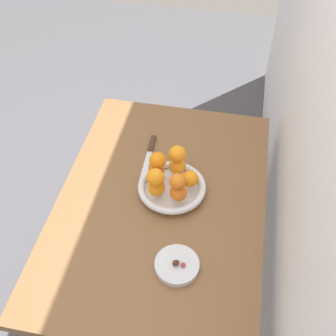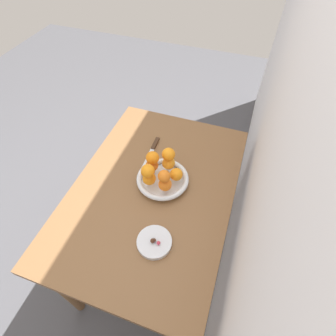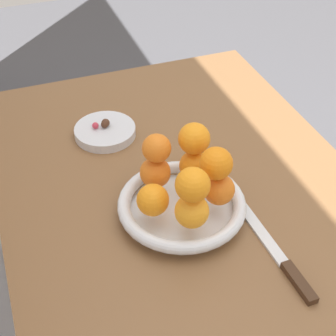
{
  "view_description": "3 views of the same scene",
  "coord_description": "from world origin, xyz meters",
  "px_view_note": "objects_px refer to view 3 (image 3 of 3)",
  "views": [
    {
      "loc": [
        0.95,
        0.21,
        1.96
      ],
      "look_at": [
        -0.06,
        0.01,
        0.85
      ],
      "focal_mm": 45.0,
      "sensor_mm": 36.0,
      "label": 1
    },
    {
      "loc": [
        0.67,
        0.31,
        1.78
      ],
      "look_at": [
        -0.08,
        0.05,
        0.82
      ],
      "focal_mm": 28.0,
      "sensor_mm": 36.0,
      "label": 2
    },
    {
      "loc": [
        -0.73,
        0.31,
        1.47
      ],
      "look_at": [
        -0.03,
        0.05,
        0.85
      ],
      "focal_mm": 55.0,
      "sensor_mm": 36.0,
      "label": 3
    }
  ],
  "objects_px": {
    "dining_table": "(186,223)",
    "candy_ball_2": "(105,124)",
    "knife": "(280,258)",
    "orange_7": "(194,139)",
    "candy_ball_3": "(95,126)",
    "orange_5": "(216,163)",
    "candy_dish": "(105,132)",
    "candy_ball_0": "(106,123)",
    "fruit_bowl": "(182,206)",
    "orange_0": "(155,173)",
    "orange_4": "(194,166)",
    "orange_6": "(193,185)",
    "orange_1": "(153,200)",
    "orange_8": "(157,148)",
    "orange_3": "(219,189)",
    "candy_ball_1": "(105,125)",
    "orange_2": "(192,211)"
  },
  "relations": [
    {
      "from": "candy_ball_3",
      "to": "orange_5",
      "type": "bearing_deg",
      "value": -155.8
    },
    {
      "from": "orange_6",
      "to": "candy_ball_2",
      "type": "height_order",
      "value": "orange_6"
    },
    {
      "from": "candy_ball_2",
      "to": "orange_1",
      "type": "bearing_deg",
      "value": -178.34
    },
    {
      "from": "orange_8",
      "to": "orange_1",
      "type": "bearing_deg",
      "value": 155.18
    },
    {
      "from": "candy_dish",
      "to": "candy_ball_0",
      "type": "height_order",
      "value": "candy_ball_0"
    },
    {
      "from": "candy_ball_0",
      "to": "orange_5",
      "type": "bearing_deg",
      "value": -159.4
    },
    {
      "from": "dining_table",
      "to": "candy_ball_3",
      "type": "bearing_deg",
      "value": 25.7
    },
    {
      "from": "orange_3",
      "to": "candy_ball_0",
      "type": "xyz_separation_m",
      "value": [
        0.34,
        0.14,
        -0.04
      ]
    },
    {
      "from": "dining_table",
      "to": "candy_ball_2",
      "type": "distance_m",
      "value": 0.31
    },
    {
      "from": "candy_dish",
      "to": "knife",
      "type": "height_order",
      "value": "candy_dish"
    },
    {
      "from": "candy_ball_2",
      "to": "dining_table",
      "type": "bearing_deg",
      "value": -158.12
    },
    {
      "from": "orange_6",
      "to": "candy_ball_1",
      "type": "xyz_separation_m",
      "value": [
        0.38,
        0.07,
        -0.1
      ]
    },
    {
      "from": "candy_ball_1",
      "to": "orange_0",
      "type": "bearing_deg",
      "value": -170.87
    },
    {
      "from": "orange_2",
      "to": "fruit_bowl",
      "type": "bearing_deg",
      "value": -6.2
    },
    {
      "from": "orange_1",
      "to": "candy_ball_3",
      "type": "xyz_separation_m",
      "value": [
        0.33,
        0.03,
        -0.04
      ]
    },
    {
      "from": "orange_2",
      "to": "candy_ball_0",
      "type": "relative_size",
      "value": 3.22
    },
    {
      "from": "orange_4",
      "to": "candy_ball_1",
      "type": "bearing_deg",
      "value": 25.08
    },
    {
      "from": "fruit_bowl",
      "to": "knife",
      "type": "distance_m",
      "value": 0.21
    },
    {
      "from": "orange_0",
      "to": "candy_ball_0",
      "type": "xyz_separation_m",
      "value": [
        0.26,
        0.04,
        -0.04
      ]
    },
    {
      "from": "candy_ball_2",
      "to": "candy_ball_3",
      "type": "xyz_separation_m",
      "value": [
        0.0,
        0.02,
        -0.0
      ]
    },
    {
      "from": "dining_table",
      "to": "knife",
      "type": "distance_m",
      "value": 0.26
    },
    {
      "from": "orange_5",
      "to": "candy_dish",
      "type": "bearing_deg",
      "value": 21.54
    },
    {
      "from": "orange_2",
      "to": "orange_8",
      "type": "distance_m",
      "value": 0.14
    },
    {
      "from": "orange_0",
      "to": "orange_5",
      "type": "distance_m",
      "value": 0.14
    },
    {
      "from": "candy_dish",
      "to": "candy_ball_1",
      "type": "height_order",
      "value": "candy_ball_1"
    },
    {
      "from": "orange_2",
      "to": "orange_7",
      "type": "xyz_separation_m",
      "value": [
        0.13,
        -0.05,
        0.06
      ]
    },
    {
      "from": "orange_1",
      "to": "orange_3",
      "type": "bearing_deg",
      "value": -96.91
    },
    {
      "from": "orange_2",
      "to": "candy_ball_1",
      "type": "relative_size",
      "value": 3.71
    },
    {
      "from": "orange_1",
      "to": "orange_8",
      "type": "bearing_deg",
      "value": -24.82
    },
    {
      "from": "orange_8",
      "to": "orange_0",
      "type": "bearing_deg",
      "value": 96.01
    },
    {
      "from": "knife",
      "to": "orange_7",
      "type": "bearing_deg",
      "value": 18.95
    },
    {
      "from": "orange_8",
      "to": "orange_4",
      "type": "bearing_deg",
      "value": -95.95
    },
    {
      "from": "orange_2",
      "to": "candy_ball_0",
      "type": "bearing_deg",
      "value": 9.42
    },
    {
      "from": "candy_dish",
      "to": "orange_2",
      "type": "xyz_separation_m",
      "value": [
        -0.38,
        -0.07,
        0.06
      ]
    },
    {
      "from": "candy_ball_1",
      "to": "candy_ball_2",
      "type": "bearing_deg",
      "value": -35.72
    },
    {
      "from": "fruit_bowl",
      "to": "candy_dish",
      "type": "relative_size",
      "value": 1.75
    },
    {
      "from": "orange_2",
      "to": "orange_3",
      "type": "xyz_separation_m",
      "value": [
        0.04,
        -0.07,
        -0.0
      ]
    },
    {
      "from": "orange_4",
      "to": "dining_table",
      "type": "bearing_deg",
      "value": 91.01
    },
    {
      "from": "candy_dish",
      "to": "knife",
      "type": "bearing_deg",
      "value": -157.34
    },
    {
      "from": "orange_8",
      "to": "candy_ball_0",
      "type": "xyz_separation_m",
      "value": [
        0.26,
        0.04,
        -0.1
      ]
    },
    {
      "from": "orange_2",
      "to": "orange_1",
      "type": "bearing_deg",
      "value": 46.67
    },
    {
      "from": "orange_1",
      "to": "knife",
      "type": "relative_size",
      "value": 0.24
    },
    {
      "from": "orange_6",
      "to": "fruit_bowl",
      "type": "bearing_deg",
      "value": -6.26
    },
    {
      "from": "dining_table",
      "to": "orange_2",
      "type": "bearing_deg",
      "value": 161.93
    },
    {
      "from": "orange_7",
      "to": "candy_ball_3",
      "type": "height_order",
      "value": "orange_7"
    },
    {
      "from": "fruit_bowl",
      "to": "knife",
      "type": "height_order",
      "value": "fruit_bowl"
    },
    {
      "from": "orange_0",
      "to": "orange_8",
      "type": "bearing_deg",
      "value": -83.99
    },
    {
      "from": "candy_dish",
      "to": "candy_ball_2",
      "type": "bearing_deg",
      "value": -30.48
    },
    {
      "from": "orange_6",
      "to": "orange_8",
      "type": "xyz_separation_m",
      "value": [
        0.13,
        0.02,
        -0.0
      ]
    },
    {
      "from": "orange_4",
      "to": "candy_ball_3",
      "type": "xyz_separation_m",
      "value": [
        0.26,
        0.14,
        -0.04
      ]
    }
  ]
}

